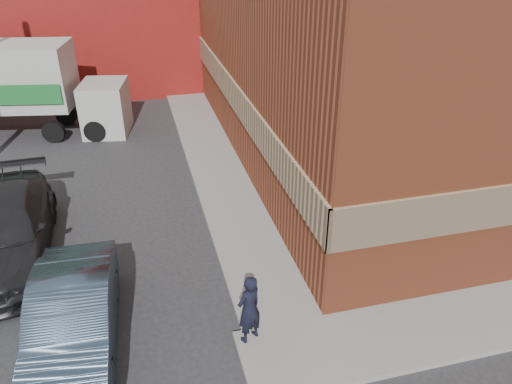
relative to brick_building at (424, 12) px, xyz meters
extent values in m
plane|color=#28282B|center=(-8.50, -9.00, -4.68)|extent=(90.00, 90.00, 0.00)
cube|color=#994527|center=(0.00, 0.00, -0.18)|extent=(14.00, 18.00, 9.00)
cube|color=tan|center=(-7.04, 0.00, -2.38)|extent=(0.08, 18.16, 1.00)
cube|color=gray|center=(-7.90, 0.00, -4.62)|extent=(1.80, 18.00, 0.12)
cube|color=maroon|center=(-14.50, 11.00, -2.18)|extent=(16.00, 8.00, 5.00)
imported|color=black|center=(-8.70, -9.25, -3.79)|extent=(0.67, 0.60, 1.55)
imported|color=#324253|center=(-12.07, -8.50, -3.95)|extent=(1.72, 4.51, 1.47)
imported|color=black|center=(-13.93, -4.83, -3.90)|extent=(2.36, 5.47, 1.57)
cube|color=#BABAB6|center=(-11.78, 3.35, -3.67)|extent=(2.01, 2.30, 2.03)
cylinder|color=black|center=(-13.49, 2.74, -4.27)|extent=(0.87, 0.43, 0.83)
cylinder|color=black|center=(-13.14, 4.55, -4.27)|extent=(0.87, 0.43, 0.83)
cylinder|color=black|center=(-11.95, 2.45, -4.27)|extent=(0.87, 0.43, 0.83)
cylinder|color=black|center=(-11.60, 4.26, -4.27)|extent=(0.87, 0.43, 0.83)
camera|label=1|loc=(-10.43, -16.50, 2.96)|focal=35.00mm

